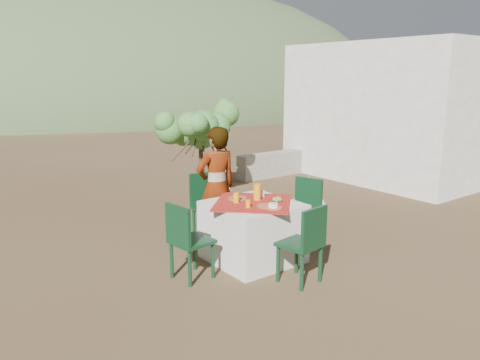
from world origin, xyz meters
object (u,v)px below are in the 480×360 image
chair_far (208,203)px  chair_right (304,207)px  chair_left (186,238)px  shrub_tree (202,132)px  chair_near (305,241)px  table (253,231)px  juice_pitcher (257,192)px  person (216,187)px  agave (309,194)px  guesthouse (397,111)px

chair_far → chair_right: bearing=-32.2°
chair_left → chair_right: 1.97m
chair_far → shrub_tree: 2.34m
chair_near → table: bearing=-96.5°
juice_pitcher → chair_right: bearing=2.0°
chair_near → person: size_ratio=0.55×
chair_right → person: bearing=-137.6°
person → agave: 2.53m
chair_right → chair_near: bearing=-60.1°
person → shrub_tree: bearing=-114.5°
chair_left → juice_pitcher: 1.15m
chair_far → guesthouse: (5.95, 1.13, 0.97)m
person → chair_near: bearing=96.5°
chair_near → agave: size_ratio=1.31×
shrub_tree → table: bearing=-110.7°
chair_right → juice_pitcher: size_ratio=4.39×
table → juice_pitcher: juice_pitcher is taller
chair_far → chair_left: chair_far is taller
chair_right → juice_pitcher: juice_pitcher is taller
table → agave: 2.68m
chair_near → shrub_tree: shrub_tree is taller
chair_far → person: size_ratio=0.58×
table → chair_left: bearing=-178.8°
table → chair_right: chair_right is taller
chair_near → chair_left: bearing=-49.5°
shrub_tree → juice_pitcher: (-0.98, -2.84, -0.42)m
chair_far → person: (-0.02, -0.26, 0.29)m
chair_near → shrub_tree: (1.07, 3.80, 0.78)m
chair_left → guesthouse: bearing=-80.1°
table → person: (-0.06, 0.73, 0.45)m
table → chair_near: (0.03, -0.91, 0.13)m
guesthouse → juice_pitcher: 6.19m
juice_pitcher → shrub_tree: bearing=70.9°
guesthouse → juice_pitcher: size_ratio=20.31×
agave → guesthouse: (3.59, 0.79, 1.27)m
table → person: person is taller
chair_right → chair_far: bearing=-147.3°
juice_pitcher → chair_far: bearing=99.1°
chair_far → person: person is taller
chair_right → guesthouse: (4.93, 2.03, 1.00)m
chair_far → guesthouse: bearing=19.8°
shrub_tree → guesthouse: size_ratio=0.39×
agave → juice_pitcher: size_ratio=3.36×
chair_far → chair_right: size_ratio=1.05×
table → shrub_tree: (1.09, 2.89, 0.91)m
table → agave: bearing=29.6°
agave → juice_pitcher: 2.63m
chair_near → person: (-0.08, 1.64, 0.32)m
chair_near → person: 1.67m
chair_left → chair_right: (1.97, 0.11, 0.00)m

